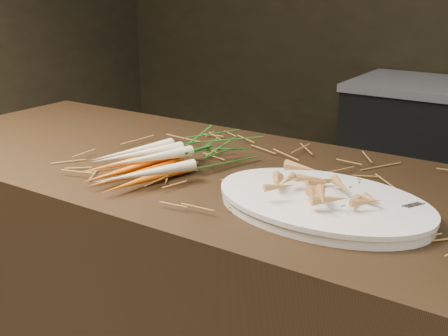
% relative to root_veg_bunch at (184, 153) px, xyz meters
% --- Properties ---
extents(straw_bedding, '(1.40, 0.60, 0.02)m').
position_rel_root_veg_bunch_xyz_m(straw_bedding, '(0.33, 0.05, -0.03)').
color(straw_bedding, olive).
rests_on(straw_bedding, main_counter).
extents(root_veg_bunch, '(0.24, 0.48, 0.09)m').
position_rel_root_veg_bunch_xyz_m(root_veg_bunch, '(0.00, 0.00, 0.00)').
color(root_veg_bunch, '#F05F04').
rests_on(root_veg_bunch, main_counter).
extents(serving_platter, '(0.46, 0.32, 0.02)m').
position_rel_root_veg_bunch_xyz_m(serving_platter, '(0.39, -0.05, -0.03)').
color(serving_platter, white).
rests_on(serving_platter, main_counter).
extents(roasted_veg_heap, '(0.23, 0.17, 0.05)m').
position_rel_root_veg_bunch_xyz_m(roasted_veg_heap, '(0.39, -0.05, 0.01)').
color(roasted_veg_heap, '#A76F39').
rests_on(roasted_veg_heap, serving_platter).
extents(serving_fork, '(0.09, 0.16, 0.00)m').
position_rel_root_veg_bunch_xyz_m(serving_fork, '(0.54, -0.08, -0.02)').
color(serving_fork, silver).
rests_on(serving_fork, serving_platter).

